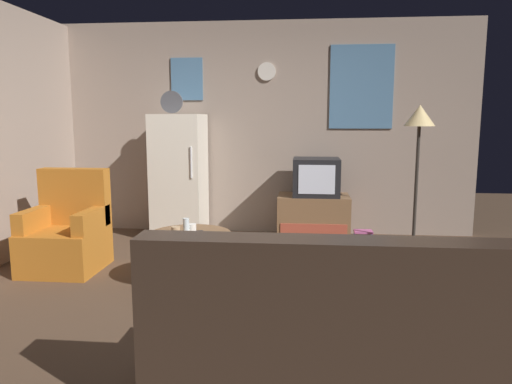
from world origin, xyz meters
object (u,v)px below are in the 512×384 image
object	(u,v)px
couch	(319,344)
armchair	(67,235)
mug_ceramic_white	(192,229)
remote_control	(194,232)
book_stack	(363,237)
coffee_table	(190,259)
mug_ceramic_tan	(176,232)
wine_glass	(186,227)
fridge	(179,176)
tv_stand	(313,218)
crt_tv	(316,177)
standing_lamp	(419,127)

from	to	relation	value
couch	armchair	bearing A→B (deg)	139.75
mug_ceramic_white	remote_control	xyz separation A→B (m)	(0.02, 0.02, -0.03)
mug_ceramic_white	couch	size ratio (longest dim) A/B	0.05
mug_ceramic_white	book_stack	size ratio (longest dim) A/B	0.42
coffee_table	armchair	distance (m)	1.34
mug_ceramic_tan	armchair	distance (m)	1.31
wine_glass	couch	size ratio (longest dim) A/B	0.09
mug_ceramic_tan	armchair	world-z (taller)	armchair
fridge	book_stack	xyz separation A→B (m)	(2.21, -0.13, -0.68)
fridge	tv_stand	bearing A→B (deg)	-1.29
wine_glass	armchair	size ratio (longest dim) A/B	0.16
wine_glass	mug_ceramic_tan	distance (m)	0.10
fridge	armchair	world-z (taller)	fridge
tv_stand	book_stack	size ratio (longest dim) A/B	3.96
crt_tv	remote_control	bearing A→B (deg)	-122.99
standing_lamp	tv_stand	bearing A→B (deg)	157.34
crt_tv	armchair	xyz separation A→B (m)	(-2.42, -1.32, -0.43)
tv_stand	mug_ceramic_tan	distance (m)	2.17
standing_lamp	mug_ceramic_tan	distance (m)	2.77
standing_lamp	coffee_table	xyz separation A→B (m)	(-2.18, -1.20, -1.13)
crt_tv	mug_ceramic_white	world-z (taller)	crt_tv
coffee_table	mug_ceramic_white	xyz separation A→B (m)	(0.03, -0.04, 0.28)
couch	mug_ceramic_white	bearing A→B (deg)	122.50
coffee_table	armchair	size ratio (longest dim) A/B	0.75
coffee_table	fridge	bearing A→B (deg)	107.25
couch	mug_ceramic_tan	bearing A→B (deg)	127.16
mug_ceramic_tan	armchair	bearing A→B (deg)	158.27
wine_glass	mug_ceramic_white	xyz separation A→B (m)	(0.04, 0.05, -0.03)
crt_tv	mug_ceramic_tan	distance (m)	2.19
fridge	crt_tv	distance (m)	1.65
wine_glass	book_stack	bearing A→B (deg)	44.19
coffee_table	crt_tv	bearing A→B (deg)	55.61
crt_tv	mug_ceramic_white	size ratio (longest dim) A/B	6.00
tv_stand	mug_ceramic_tan	size ratio (longest dim) A/B	9.33
mug_ceramic_white	book_stack	bearing A→B (deg)	43.95
crt_tv	book_stack	world-z (taller)	crt_tv
wine_glass	remote_control	bearing A→B (deg)	51.02
armchair	standing_lamp	bearing A→B (deg)	14.14
crt_tv	wine_glass	bearing A→B (deg)	-123.24
mug_ceramic_white	remote_control	distance (m)	0.04
tv_stand	armchair	world-z (taller)	armchair
wine_glass	mug_ceramic_tan	xyz separation A→B (m)	(-0.07, -0.06, -0.03)
mug_ceramic_white	couch	distance (m)	1.94
wine_glass	crt_tv	bearing A→B (deg)	56.76
tv_stand	mug_ceramic_white	bearing A→B (deg)	-122.53
mug_ceramic_white	fridge	bearing A→B (deg)	107.74
standing_lamp	fridge	bearing A→B (deg)	169.84
mug_ceramic_white	armchair	xyz separation A→B (m)	(-1.32, 0.37, -0.17)
crt_tv	book_stack	xyz separation A→B (m)	(0.56, -0.09, -0.69)
remote_control	couch	world-z (taller)	couch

